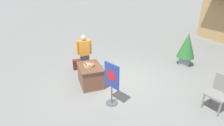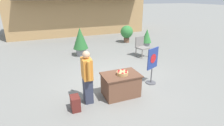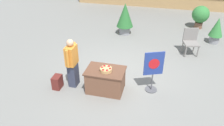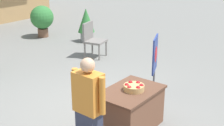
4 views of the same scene
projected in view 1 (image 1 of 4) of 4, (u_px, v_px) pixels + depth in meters
name	position (u px, v px, depth m)	size (l,w,h in m)	color
ground_plane	(116.00, 82.00, 6.55)	(120.00, 120.00, 0.00)	slate
display_table	(90.00, 75.00, 6.30)	(1.15, 0.79, 0.72)	brown
apple_basket	(89.00, 65.00, 6.10)	(0.35, 0.35, 0.13)	tan
person_visitor	(84.00, 54.00, 7.04)	(0.27, 0.61, 1.59)	#33384C
backpack	(77.00, 64.00, 7.57)	(0.24, 0.34, 0.42)	maroon
poster_board	(112.00, 83.00, 5.08)	(0.56, 0.36, 1.32)	#4C4C51
patio_chair	(220.00, 91.00, 4.93)	(0.66, 0.66, 1.02)	gray
potted_plant_far_right	(187.00, 47.00, 7.74)	(0.78, 0.78, 1.48)	gray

